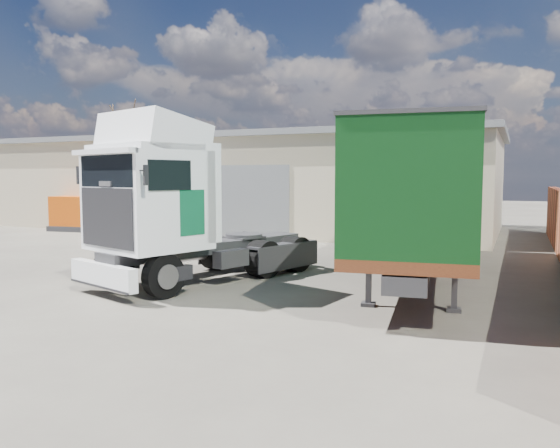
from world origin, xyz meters
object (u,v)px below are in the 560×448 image
at_px(tractor_unit, 176,214).
at_px(box_trailer, 420,191).
at_px(bare_tree, 123,112).
at_px(orange_skip, 81,216).
at_px(panel_van, 157,216).

xyz_separation_m(tractor_unit, box_trailer, (6.04, 3.97, 0.62)).
bearing_deg(bare_tree, orange_skip, -62.43).
bearing_deg(orange_skip, tractor_unit, -44.73).
relative_size(tractor_unit, orange_skip, 2.23).
bearing_deg(bare_tree, panel_van, -44.97).
relative_size(box_trailer, orange_skip, 3.96).
distance_m(tractor_unit, orange_skip, 17.56).
relative_size(tractor_unit, box_trailer, 0.56).
relative_size(bare_tree, orange_skip, 2.89).
bearing_deg(box_trailer, panel_van, 150.98).
bearing_deg(tractor_unit, bare_tree, 150.55).
distance_m(bare_tree, orange_skip, 13.51).
height_order(tractor_unit, panel_van, tractor_unit).
bearing_deg(bare_tree, tractor_unit, -47.60).
relative_size(panel_van, orange_skip, 1.70).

